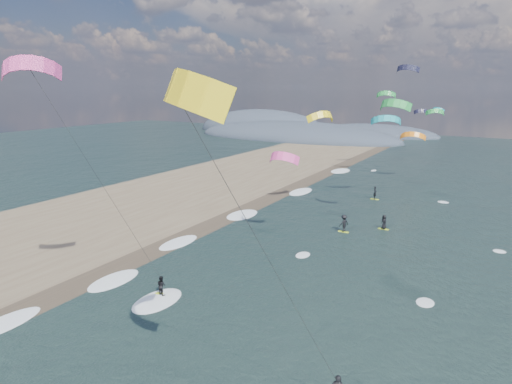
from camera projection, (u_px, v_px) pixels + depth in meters
The scene contains 9 objects.
ground at pixel (160, 365), 23.19m from camera, with size 260.00×260.00×0.00m, color black.
sand_strip at pixel (51, 235), 43.40m from camera, with size 26.00×240.00×0.00m, color brown.
wet_sand_strip at pixel (137, 259), 37.48m from camera, with size 3.00×240.00×0.00m, color #382D23.
coastal_hills at pixel (291, 135), 135.53m from camera, with size 80.00×41.00×15.00m.
kitesurfer_near_a at pixel (215, 172), 14.77m from camera, with size 7.71×9.37×15.67m.
kitesurfer_near_b at pixel (79, 156), 26.08m from camera, with size 6.76×8.92×16.83m.
far_kitesurfers at pixel (360, 216), 46.91m from camera, with size 5.35×15.98×1.85m.
bg_kite_field at pixel (397, 110), 64.20m from camera, with size 12.24×69.52×11.44m.
shoreline_surf at pixel (182, 245), 40.86m from camera, with size 2.40×79.40×0.11m.
Camera 1 is at (14.83, -14.80, 14.64)m, focal length 30.00 mm.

